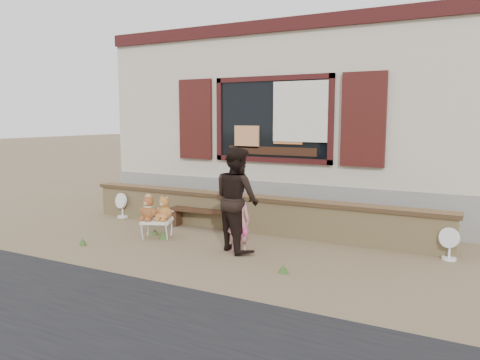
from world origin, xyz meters
The scene contains 12 objects.
ground centered at (0.00, 0.00, 0.00)m, with size 80.00×80.00×0.00m, color brown.
shopfront centered at (0.00, 4.49, 2.00)m, with size 8.04×5.13×4.00m.
brick_wall centered at (0.00, 1.00, 0.34)m, with size 7.10×0.36×0.67m.
bench centered at (-0.82, 0.79, 0.27)m, with size 1.46×0.42×0.37m.
folding_chair centered at (-1.23, -0.19, 0.28)m, with size 0.64×0.61×0.31m.
teddy_bear_left centered at (-1.35, -0.25, 0.53)m, with size 0.32×0.28×0.44m, color brown, non-canonical shape.
teddy_bear_right centered at (-1.10, -0.13, 0.53)m, with size 0.32×0.27×0.43m, color #945B29, non-canonical shape.
child centered at (0.45, -0.29, 0.50)m, with size 0.36×0.24×0.99m, color pink.
adult centered at (0.39, -0.24, 0.82)m, with size 0.80×0.62×1.65m, color black.
fan_left centered at (-2.91, 0.80, 0.26)m, with size 0.33×0.22×0.52m.
fan_right centered at (3.40, 0.79, 0.25)m, with size 0.31×0.21×0.49m.
grass_tufts centered at (-0.49, -0.26, 0.07)m, with size 3.60×1.75×0.16m.
Camera 1 is at (3.81, -6.57, 2.08)m, focal length 35.00 mm.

